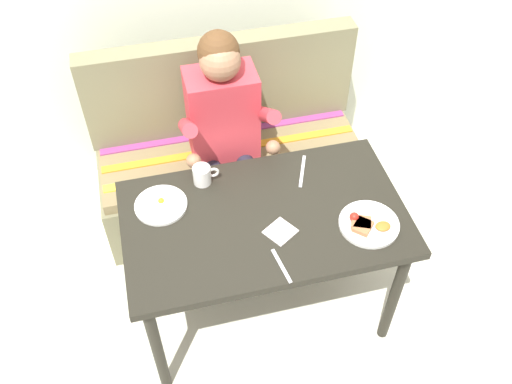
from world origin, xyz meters
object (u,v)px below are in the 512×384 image
couch (230,161)px  fork (282,266)px  plate_breakfast (368,224)px  plate_eggs (161,205)px  person (225,126)px  coffee_mug (202,175)px  napkin (280,232)px  knife (302,171)px  table (264,228)px

couch → fork: size_ratio=8.47×
plate_breakfast → plate_eggs: size_ratio=1.11×
person → plate_breakfast: size_ratio=4.82×
coffee_mug → napkin: size_ratio=1.05×
coffee_mug → plate_breakfast: bearing=-33.8°
plate_eggs → coffee_mug: (0.20, 0.10, 0.04)m
knife → table: bearing=-115.0°
napkin → fork: 0.17m
coffee_mug → napkin: bearing=-54.2°
person → coffee_mug: 0.37m
person → plate_eggs: bearing=-130.8°
napkin → knife: size_ratio=0.56×
coffee_mug → fork: size_ratio=0.69×
plate_breakfast → knife: size_ratio=1.26×
table → coffee_mug: size_ratio=10.17×
table → plate_eggs: plate_eggs is taller
napkin → couch: bearing=92.8°
person → coffee_mug: person is taller
couch → knife: couch is taller
couch → plate_eggs: size_ratio=6.37×
plate_breakfast → plate_eggs: (-0.82, 0.31, -0.00)m
plate_eggs → knife: 0.65m
plate_eggs → table: bearing=-20.8°
fork → knife: (0.23, 0.48, 0.00)m
couch → fork: 1.11m
person → couch: bearing=75.4°
table → napkin: bearing=-67.4°
plate_breakfast → fork: size_ratio=1.48×
plate_eggs → napkin: plate_eggs is taller
plate_breakfast → plate_eggs: plate_breakfast is taller
plate_eggs → fork: 0.60m
couch → person: bearing=-104.6°
knife → coffee_mug: bearing=-163.2°
coffee_mug → knife: coffee_mug is taller
table → person: 0.60m
plate_breakfast → fork: 0.41m
coffee_mug → person: bearing=62.8°
napkin → knife: napkin is taller
plate_breakfast → knife: (-0.17, 0.37, -0.01)m
person → coffee_mug: bearing=-117.2°
plate_eggs → couch: bearing=55.4°
coffee_mug → napkin: 0.44m
table → napkin: napkin is taller
plate_eggs → person: bearing=49.2°
coffee_mug → plate_eggs: bearing=-153.8°
couch → knife: (0.23, -0.55, 0.40)m
napkin → person: bearing=97.2°
couch → coffee_mug: couch is taller
table → plate_breakfast: 0.44m
person → coffee_mug: (-0.17, -0.33, 0.04)m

